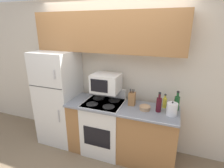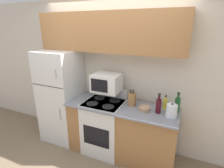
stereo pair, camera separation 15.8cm
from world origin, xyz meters
name	(u,v)px [view 1 (the left image)]	position (x,y,z in m)	size (l,w,h in m)	color
ground_plane	(96,159)	(0.00, 0.00, 0.00)	(12.00, 12.00, 0.00)	#7F6B51
wall_back	(110,75)	(0.00, 0.68, 1.27)	(8.00, 0.05, 2.55)	beige
lower_cabinets	(121,130)	(0.34, 0.29, 0.45)	(1.75, 0.61, 0.91)	#9E6B3D
refrigerator	(59,98)	(-0.88, 0.32, 0.85)	(0.67, 0.67, 1.70)	silver
upper_cabinets	(106,32)	(0.00, 0.50, 2.01)	(2.43, 0.31, 0.62)	#9E6B3D
stove	(104,126)	(0.03, 0.28, 0.47)	(0.63, 0.60, 1.08)	silver
microwave	(106,83)	(0.04, 0.37, 1.23)	(0.44, 0.37, 0.29)	silver
knife_block	(132,99)	(0.48, 0.36, 1.01)	(0.10, 0.10, 0.27)	#9E6B3D
bowl	(145,108)	(0.71, 0.26, 0.94)	(0.17, 0.17, 0.06)	tan
bottle_wine_green	(177,103)	(1.15, 0.42, 1.02)	(0.08, 0.08, 0.30)	#194C23
bottle_cooking_spray	(165,102)	(0.98, 0.45, 0.99)	(0.06, 0.06, 0.22)	gold
bottle_wine_red	(159,104)	(0.91, 0.28, 1.02)	(0.08, 0.08, 0.30)	#470F19
kettle	(172,109)	(1.09, 0.24, 1.00)	(0.15, 0.15, 0.20)	white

